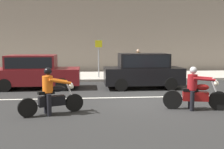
# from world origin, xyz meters

# --- Properties ---
(ground_plane) EXTENTS (80.00, 80.00, 0.00)m
(ground_plane) POSITION_xyz_m (0.00, 0.00, 0.00)
(ground_plane) COLOR #242424
(sidewalk_slab) EXTENTS (40.00, 4.40, 0.14)m
(sidewalk_slab) POSITION_xyz_m (0.00, 8.00, 0.07)
(sidewalk_slab) COLOR #A8A399
(sidewalk_slab) RESTS_ON ground_plane
(lane_marking_stripe) EXTENTS (18.00, 0.14, 0.01)m
(lane_marking_stripe) POSITION_xyz_m (-1.00, 0.90, 0.00)
(lane_marking_stripe) COLOR silver
(lane_marking_stripe) RESTS_ON ground_plane
(motorcycle_with_rider_crimson) EXTENTS (2.23, 0.80, 1.52)m
(motorcycle_with_rider_crimson) POSITION_xyz_m (1.57, -1.43, 0.63)
(motorcycle_with_rider_crimson) COLOR black
(motorcycle_with_rider_crimson) RESTS_ON ground_plane
(motorcycle_with_rider_orange_stripe) EXTENTS (2.06, 1.03, 1.56)m
(motorcycle_with_rider_orange_stripe) POSITION_xyz_m (-3.40, -1.61, 0.64)
(motorcycle_with_rider_orange_stripe) COLOR black
(motorcycle_with_rider_orange_stripe) RESTS_ON ground_plane
(parked_hatchback_black) EXTENTS (3.98, 1.76, 1.80)m
(parked_hatchback_black) POSITION_xyz_m (0.65, 3.21, 0.94)
(parked_hatchback_black) COLOR black
(parked_hatchback_black) RESTS_ON ground_plane
(parked_sedan_maroon) EXTENTS (4.39, 1.82, 1.72)m
(parked_sedan_maroon) POSITION_xyz_m (-4.88, 3.58, 0.88)
(parked_sedan_maroon) COLOR maroon
(parked_sedan_maroon) RESTS_ON ground_plane
(street_sign_post) EXTENTS (0.44, 0.08, 2.38)m
(street_sign_post) POSITION_xyz_m (-1.49, 6.81, 1.59)
(street_sign_post) COLOR gray
(street_sign_post) RESTS_ON sidewalk_slab
(pedestrian_bystander) EXTENTS (0.34, 0.34, 1.73)m
(pedestrian_bystander) POSITION_xyz_m (1.38, 8.62, 1.15)
(pedestrian_bystander) COLOR black
(pedestrian_bystander) RESTS_ON sidewalk_slab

